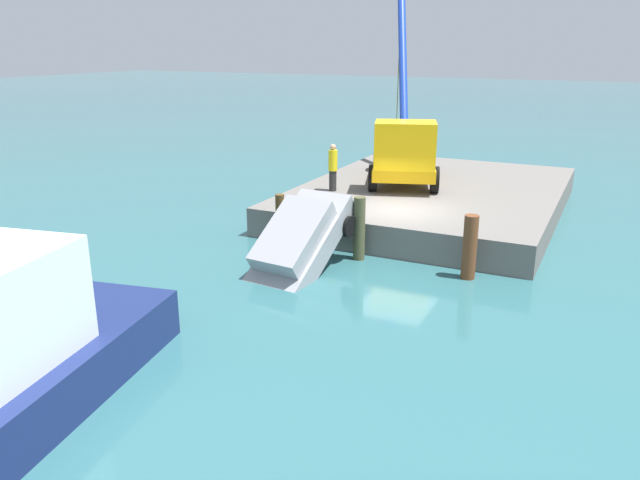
# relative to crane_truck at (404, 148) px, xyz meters

# --- Properties ---
(ground) EXTENTS (200.00, 200.00, 0.00)m
(ground) POSITION_rel_crane_truck_xyz_m (4.03, 1.22, -2.44)
(ground) COLOR #2D6066
(dock) EXTENTS (12.42, 9.50, 1.02)m
(dock) POSITION_rel_crane_truck_xyz_m (-0.12, 1.22, -1.93)
(dock) COLOR slate
(dock) RESTS_ON ground
(crane_truck) EXTENTS (9.19, 4.66, 7.70)m
(crane_truck) POSITION_rel_crane_truck_xyz_m (0.00, 0.00, 0.00)
(crane_truck) COLOR orange
(crane_truck) RESTS_ON dock
(dock_worker) EXTENTS (0.34, 0.34, 1.78)m
(dock_worker) POSITION_rel_crane_truck_xyz_m (2.43, -1.98, -0.51)
(dock_worker) COLOR #282828
(dock_worker) RESTS_ON dock
(salvaged_car) EXTENTS (4.27, 2.36, 3.13)m
(salvaged_car) POSITION_rel_crane_truck_xyz_m (8.40, -0.43, -1.75)
(salvaged_car) COLOR #99999E
(salvaged_car) RESTS_ON ground
(piling_near) EXTENTS (0.29, 0.29, 1.78)m
(piling_near) POSITION_rel_crane_truck_xyz_m (6.58, -1.94, -1.55)
(piling_near) COLOR brown
(piling_near) RESTS_ON ground
(piling_mid) EXTENTS (0.36, 0.36, 1.98)m
(piling_mid) POSITION_rel_crane_truck_xyz_m (6.54, 0.82, -1.45)
(piling_mid) COLOR #4D4D30
(piling_mid) RESTS_ON ground
(piling_far) EXTENTS (0.40, 0.40, 1.86)m
(piling_far) POSITION_rel_crane_truck_xyz_m (6.70, 4.25, -1.51)
(piling_far) COLOR brown
(piling_far) RESTS_ON ground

